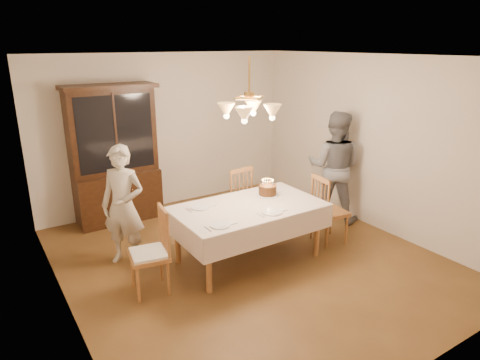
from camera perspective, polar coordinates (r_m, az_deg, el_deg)
ground at (r=5.80m, az=1.09°, el=-10.44°), size 5.00×5.00×0.00m
room_shell at (r=5.24m, az=1.19°, el=4.97°), size 5.00×5.00×5.00m
dining_table at (r=5.51m, az=1.13°, el=-4.17°), size 1.90×1.10×0.76m
china_hutch at (r=6.96m, az=-16.37°, el=2.93°), size 1.38×0.54×2.16m
chair_far_side at (r=6.55m, az=-0.73°, el=-2.73°), size 0.47×0.45×1.00m
chair_left_end at (r=5.02m, az=-11.97°, el=-9.78°), size 0.48×0.50×1.00m
chair_right_end at (r=6.22m, az=11.80°, el=-4.28°), size 0.47×0.49×1.00m
elderly_woman at (r=5.61m, az=-15.31°, el=-3.34°), size 0.67×0.67×1.56m
adult_in_grey at (r=6.90m, az=12.45°, el=1.72°), size 1.04×1.08×1.76m
birthday_cake at (r=5.83m, az=3.68°, el=-1.41°), size 0.30×0.30×0.23m
place_setting_near_left at (r=4.90m, az=-2.54°, el=-6.02°), size 0.37×0.23×0.02m
place_setting_near_right at (r=5.28m, az=4.37°, el=-4.24°), size 0.40×0.25×0.02m
place_setting_far_left at (r=5.43m, az=-5.19°, el=-3.63°), size 0.38×0.23×0.02m
chandelier at (r=5.16m, az=1.22°, el=9.25°), size 0.62×0.62×0.73m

